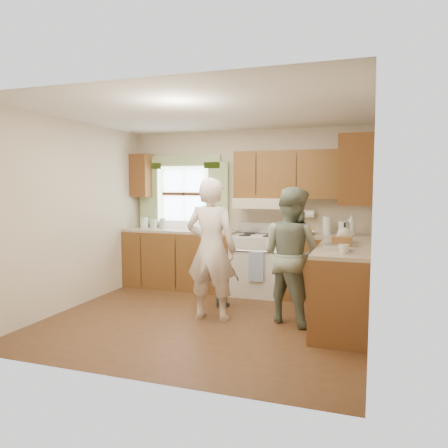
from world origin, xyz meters
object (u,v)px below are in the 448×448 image
at_px(stove, 259,264).
at_px(woman_left, 211,249).
at_px(woman_right, 291,255).
at_px(child, 223,278).

distance_m(stove, woman_left, 1.46).
bearing_deg(woman_right, woman_left, 38.54).
xyz_separation_m(stove, woman_left, (-0.25, -1.38, 0.40)).
xyz_separation_m(stove, child, (-0.29, -0.83, -0.08)).
bearing_deg(child, woman_left, 95.74).
relative_size(woman_left, child, 2.22).
relative_size(stove, woman_left, 0.61).
bearing_deg(stove, child, -109.37).
distance_m(woman_left, child, 0.73).
bearing_deg(woman_left, stove, -100.03).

